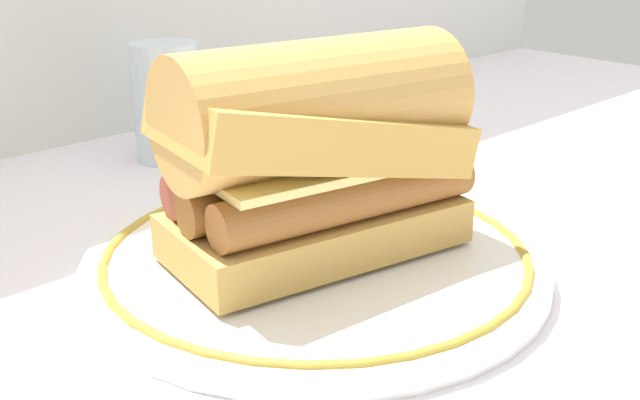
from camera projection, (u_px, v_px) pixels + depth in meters
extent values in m
plane|color=white|center=(306.00, 266.00, 0.49)|extent=(1.50, 1.50, 0.00)
cylinder|color=white|center=(320.00, 260.00, 0.48)|extent=(0.28, 0.28, 0.01)
torus|color=#B29333|center=(320.00, 251.00, 0.48)|extent=(0.26, 0.26, 0.01)
cube|color=tan|center=(320.00, 227.00, 0.48)|extent=(0.19, 0.12, 0.03)
cylinder|color=#935B2A|center=(348.00, 199.00, 0.45)|extent=(0.17, 0.06, 0.03)
cylinder|color=brown|center=(320.00, 185.00, 0.47)|extent=(0.17, 0.06, 0.03)
cylinder|color=brown|center=(295.00, 172.00, 0.49)|extent=(0.17, 0.06, 0.03)
cube|color=#EAD67A|center=(320.00, 159.00, 0.46)|extent=(0.15, 0.11, 0.01)
cube|color=gold|center=(320.00, 130.00, 0.46)|extent=(0.19, 0.12, 0.06)
cylinder|color=tan|center=(320.00, 104.00, 0.45)|extent=(0.18, 0.10, 0.07)
cylinder|color=silver|center=(167.00, 102.00, 0.68)|extent=(0.06, 0.06, 0.10)
cylinder|color=gold|center=(168.00, 124.00, 0.68)|extent=(0.05, 0.05, 0.06)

